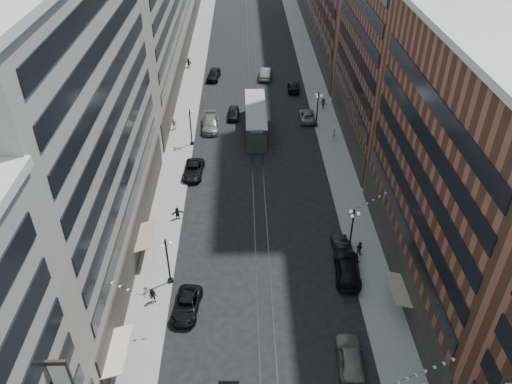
{
  "coord_description": "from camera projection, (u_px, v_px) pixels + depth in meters",
  "views": [
    {
      "loc": [
        -1.67,
        -7.18,
        35.99
      ],
      "look_at": [
        -0.54,
        36.21,
        5.0
      ],
      "focal_mm": 35.0,
      "sensor_mm": 36.0,
      "label": 1
    }
  ],
  "objects": [
    {
      "name": "rail_west",
      "position": [
        250.0,
        99.0,
        83.72
      ],
      "size": [
        0.12,
        180.0,
        0.02
      ],
      "primitive_type": "cube",
      "color": "#2D2D33",
      "rests_on": "ground"
    },
    {
      "name": "car_8",
      "position": [
        210.0,
        123.0,
        74.89
      ],
      "size": [
        2.65,
        6.02,
        1.72
      ],
      "primitive_type": "imported",
      "rotation": [
        0.0,
        0.0,
        0.04
      ],
      "color": "#66645A",
      "rests_on": "ground"
    },
    {
      "name": "car_13",
      "position": [
        233.0,
        113.0,
        77.95
      ],
      "size": [
        1.9,
        4.4,
        1.48
      ],
      "primitive_type": "imported",
      "rotation": [
        0.0,
        0.0,
        -0.04
      ],
      "color": "black",
      "rests_on": "ground"
    },
    {
      "name": "lamppost_se_mid",
      "position": [
        317.0,
        108.0,
        74.0
      ],
      "size": [
        1.03,
        1.14,
        5.52
      ],
      "color": "black",
      "rests_on": "sidewalk_east"
    },
    {
      "name": "car_2",
      "position": [
        186.0,
        305.0,
        46.05
      ],
      "size": [
        2.87,
        5.22,
        1.38
      ],
      "primitive_type": "imported",
      "rotation": [
        0.0,
        0.0,
        -0.12
      ],
      "color": "black",
      "rests_on": "ground"
    },
    {
      "name": "pedestrian_6",
      "position": [
        174.0,
        124.0,
        74.4
      ],
      "size": [
        1.09,
        0.66,
        1.75
      ],
      "primitive_type": "imported",
      "rotation": [
        0.0,
        0.0,
        3.34
      ],
      "color": "#AEA190",
      "rests_on": "sidewalk_west"
    },
    {
      "name": "car_7",
      "position": [
        193.0,
        170.0,
        64.69
      ],
      "size": [
        2.77,
        5.42,
        1.47
      ],
      "primitive_type": "imported",
      "rotation": [
        0.0,
        0.0,
        -0.07
      ],
      "color": "black",
      "rests_on": "ground"
    },
    {
      "name": "car_14",
      "position": [
        266.0,
        73.0,
        90.7
      ],
      "size": [
        2.41,
        5.56,
        1.78
      ],
      "primitive_type": "imported",
      "rotation": [
        0.0,
        0.0,
        3.04
      ],
      "color": "#67675C",
      "rests_on": "ground"
    },
    {
      "name": "pedestrian_extra_0",
      "position": [
        189.0,
        63.0,
        94.44
      ],
      "size": [
        1.69,
        1.32,
        1.82
      ],
      "primitive_type": "imported",
      "rotation": [
        0.0,
        0.0,
        5.71
      ],
      "color": "black",
      "rests_on": "sidewalk_west"
    },
    {
      "name": "car_10",
      "position": [
        342.0,
        249.0,
        52.24
      ],
      "size": [
        1.85,
        4.76,
        1.55
      ],
      "primitive_type": "imported",
      "rotation": [
        0.0,
        0.0,
        3.19
      ],
      "color": "black",
      "rests_on": "ground"
    },
    {
      "name": "building_west_mid",
      "position": [
        76.0,
        135.0,
        45.14
      ],
      "size": [
        8.0,
        36.0,
        28.0
      ],
      "primitive_type": "cube",
      "color": "gray",
      "rests_on": "ground"
    },
    {
      "name": "car_12",
      "position": [
        293.0,
        87.0,
        86.29
      ],
      "size": [
        2.29,
        5.03,
        1.43
      ],
      "primitive_type": "imported",
      "rotation": [
        0.0,
        0.0,
        3.08
      ],
      "color": "black",
      "rests_on": "ground"
    },
    {
      "name": "car_11",
      "position": [
        307.0,
        116.0,
        77.37
      ],
      "size": [
        2.43,
        5.07,
        1.39
      ],
      "primitive_type": "imported",
      "rotation": [
        0.0,
        0.0,
        3.12
      ],
      "color": "slate",
      "rests_on": "ground"
    },
    {
      "name": "building_east_mid",
      "position": [
        462.0,
        178.0,
        42.96
      ],
      "size": [
        8.0,
        30.0,
        24.0
      ],
      "primitive_type": "cube",
      "color": "brown",
      "rests_on": "ground"
    },
    {
      "name": "pedestrian_7",
      "position": [
        359.0,
        248.0,
        52.11
      ],
      "size": [
        0.85,
        0.83,
        1.58
      ],
      "primitive_type": "imported",
      "rotation": [
        0.0,
        0.0,
        2.38
      ],
      "color": "black",
      "rests_on": "sidewalk_east"
    },
    {
      "name": "car_4",
      "position": [
        350.0,
        357.0,
        41.24
      ],
      "size": [
        2.35,
        5.25,
        1.75
      ],
      "primitive_type": "imported",
      "rotation": [
        0.0,
        0.0,
        3.09
      ],
      "color": "slate",
      "rests_on": "ground"
    },
    {
      "name": "car_9",
      "position": [
        214.0,
        74.0,
        90.31
      ],
      "size": [
        2.68,
        5.36,
        1.75
      ],
      "primitive_type": "imported",
      "rotation": [
        0.0,
        0.0,
        -0.12
      ],
      "color": "black",
      "rests_on": "ground"
    },
    {
      "name": "pedestrian_8",
      "position": [
        333.0,
        133.0,
        71.98
      ],
      "size": [
        0.82,
        0.69,
        1.91
      ],
      "primitive_type": "imported",
      "rotation": [
        0.0,
        0.0,
        3.54
      ],
      "color": "#C0B69F",
      "rests_on": "sidewalk_east"
    },
    {
      "name": "streetcar",
      "position": [
        256.0,
        120.0,
        73.88
      ],
      "size": [
        2.98,
        13.45,
        3.72
      ],
      "color": "#263C2B",
      "rests_on": "ground"
    },
    {
      "name": "pedestrian_2",
      "position": [
        153.0,
        296.0,
        46.6
      ],
      "size": [
        0.89,
        0.58,
        1.7
      ],
      "primitive_type": "imported",
      "rotation": [
        0.0,
        0.0,
        -0.16
      ],
      "color": "black",
      "rests_on": "sidewalk_west"
    },
    {
      "name": "rail_east",
      "position": [
        258.0,
        99.0,
        83.75
      ],
      "size": [
        0.12,
        180.0,
        0.02
      ],
      "primitive_type": "cube",
      "color": "#2D2D33",
      "rests_on": "ground"
    },
    {
      "name": "ground",
      "position": [
        256.0,
        128.0,
        75.6
      ],
      "size": [
        220.0,
        220.0,
        0.0
      ],
      "primitive_type": "plane",
      "color": "black",
      "rests_on": "ground"
    },
    {
      "name": "car_extra_0",
      "position": [
        347.0,
        268.0,
        49.74
      ],
      "size": [
        3.04,
        6.29,
        1.77
      ],
      "primitive_type": "imported",
      "rotation": [
        0.0,
        0.0,
        3.05
      ],
      "color": "black",
      "rests_on": "ground"
    },
    {
      "name": "lamppost_sw_mid",
      "position": [
        191.0,
        126.0,
        69.54
      ],
      "size": [
        1.03,
        1.14,
        5.52
      ],
      "color": "black",
      "rests_on": "sidewalk_west"
    },
    {
      "name": "lamppost_sw_far",
      "position": [
        168.0,
        259.0,
        47.58
      ],
      "size": [
        1.03,
        1.14,
        5.52
      ],
      "color": "black",
      "rests_on": "sidewalk_west"
    },
    {
      "name": "sidewalk_west",
      "position": [
        188.0,
        100.0,
        83.46
      ],
      "size": [
        4.0,
        180.0,
        0.15
      ],
      "primitive_type": "cube",
      "color": "gray",
      "rests_on": "ground"
    },
    {
      "name": "lamppost_se_far",
      "position": [
        352.0,
        229.0,
        51.22
      ],
      "size": [
        1.03,
        1.14,
        5.52
      ],
      "color": "black",
      "rests_on": "sidewalk_east"
    },
    {
      "name": "sidewalk_east",
      "position": [
        319.0,
        98.0,
        83.93
      ],
      "size": [
        4.0,
        180.0,
        0.15
      ],
      "primitive_type": "cube",
      "color": "gray",
      "rests_on": "ground"
    },
    {
      "name": "pedestrian_5",
      "position": [
        177.0,
        213.0,
        56.97
      ],
      "size": [
        1.47,
        0.85,
        1.52
      ],
      "primitive_type": "imported",
      "rotation": [
        0.0,
        0.0,
        0.33
      ],
      "color": "black",
      "rests_on": "sidewalk_west"
    },
    {
      "name": "pedestrian_9",
      "position": [
        323.0,
        104.0,
        80.01
      ],
      "size": [
        1.24,
        0.71,
        1.81
      ],
      "primitive_type": "imported",
      "rotation": [
        0.0,
        0.0,
        -0.2
      ],
      "color": "black",
      "rests_on": "sidewalk_east"
    }
  ]
}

